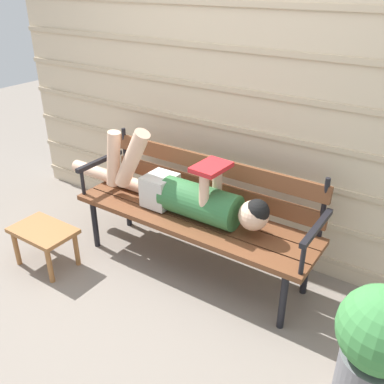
% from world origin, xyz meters
% --- Properties ---
extents(ground_plane, '(12.00, 12.00, 0.00)m').
position_xyz_m(ground_plane, '(0.00, 0.00, 0.00)').
color(ground_plane, gray).
extents(house_siding, '(4.11, 0.08, 2.41)m').
position_xyz_m(house_siding, '(0.00, 0.65, 1.20)').
color(house_siding, beige).
rests_on(house_siding, ground).
extents(park_bench, '(1.75, 0.50, 0.84)m').
position_xyz_m(park_bench, '(0.00, 0.23, 0.47)').
color(park_bench, brown).
rests_on(park_bench, ground).
extents(reclining_person, '(1.75, 0.26, 0.56)m').
position_xyz_m(reclining_person, '(-0.09, 0.16, 0.59)').
color(reclining_person, '#33703D').
extents(footstool, '(0.46, 0.30, 0.30)m').
position_xyz_m(footstool, '(-0.89, -0.40, 0.25)').
color(footstool, '#9E6638').
rests_on(footstool, ground).
extents(potted_plant, '(0.41, 0.41, 0.70)m').
position_xyz_m(potted_plant, '(1.32, -0.28, 0.39)').
color(potted_plant, slate).
rests_on(potted_plant, ground).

